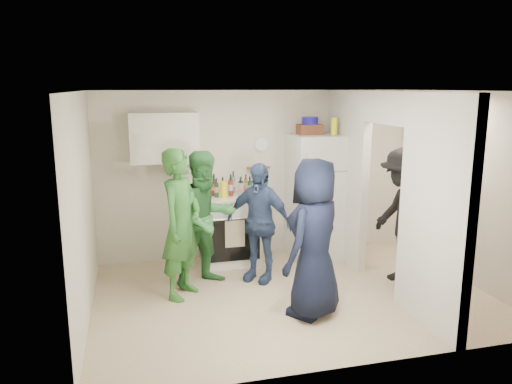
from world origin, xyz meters
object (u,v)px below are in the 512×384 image
Objects in this scene: blue_bowl at (310,121)px; person_denim at (259,222)px; yellow_cup_stack_top at (334,126)px; person_green_center at (206,219)px; stove at (230,229)px; person_green_left at (181,224)px; person_nook at (403,217)px; wicker_basket at (310,129)px; person_navy at (314,238)px; fridge at (316,196)px.

person_denim is (-0.98, -0.79, -1.27)m from blue_bowl.
yellow_cup_stack_top is 1.88m from person_denim.
person_green_center reaches higher than person_denim.
stove is 4.20× the size of blue_bowl.
yellow_cup_stack_top is at bearing -32.84° from person_green_left.
person_nook is at bearing -58.63° from blue_bowl.
person_denim is (-0.98, -0.79, -1.14)m from wicker_basket.
person_green_center is at bearing -162.81° from yellow_cup_stack_top.
wicker_basket is 0.19× the size of person_navy.
fridge is 1.17× the size of person_denim.
stove is 4.04× the size of yellow_cup_stack_top.
blue_bowl is 0.14× the size of person_green_center.
person_nook is (0.72, -1.29, -0.03)m from fridge.
person_green_left is 2.85m from person_nook.
fridge is at bearing -0.27° from person_green_center.
person_green_center is at bearing -103.63° from person_nook.
fridge is at bearing -151.10° from person_navy.
blue_bowl is 0.13× the size of person_green_left.
person_navy reaches higher than stove.
wicker_basket is at bearing -148.00° from person_navy.
wicker_basket is 0.13m from blue_bowl.
person_green_center is at bearing -155.39° from wicker_basket.
person_denim is (1.04, 0.28, -0.12)m from person_green_left.
person_nook is at bearing 163.14° from person_navy.
person_green_left is 1.08m from person_denim.
wicker_basket is 1.88m from person_nook.
blue_bowl is 2.56m from person_green_left.
fridge reaches higher than person_nook.
person_green_center is (-0.45, -0.75, 0.38)m from stove.
person_green_left is at bearing -158.51° from yellow_cup_stack_top.
blue_bowl is at bearing 154.89° from yellow_cup_stack_top.
person_green_left reaches higher than person_green_center.
person_green_center is at bearing -158.00° from fridge.
person_green_center is at bearing -141.25° from person_denim.
fridge is 1.01m from wicker_basket.
person_green_center is at bearing -121.11° from stove.
yellow_cup_stack_top reaches higher than person_nook.
fridge is at bearing -151.60° from person_nook.
person_navy is at bearing -67.74° from person_nook.
stove is 1.39m from person_green_left.
person_green_left is 0.47m from person_green_center.
person_green_center is (-1.99, -0.62, -1.10)m from yellow_cup_stack_top.
fridge is 1.08m from yellow_cup_stack_top.
stove is 1.88m from wicker_basket.
blue_bowl is at bearing 0.00° from wicker_basket.
person_navy is at bearing -108.23° from blue_bowl.
blue_bowl reaches higher than person_navy.
person_nook is (2.04, -1.32, 0.39)m from stove.
person_green_left is at bearing -123.97° from person_denim.
blue_bowl is 0.96× the size of yellow_cup_stack_top.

